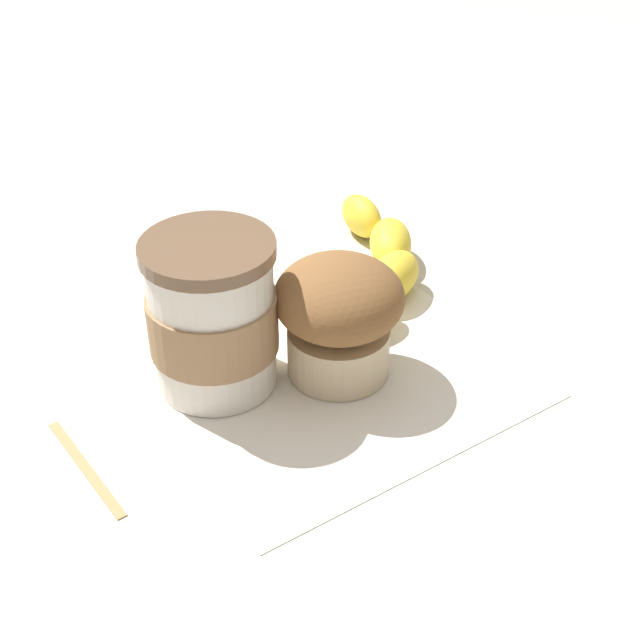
# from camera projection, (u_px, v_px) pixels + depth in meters

# --- Properties ---
(ground_plane) EXTENTS (3.00, 3.00, 0.00)m
(ground_plane) POSITION_uv_depth(u_px,v_px,m) (320.00, 366.00, 0.68)
(ground_plane) COLOR beige
(paper_napkin) EXTENTS (0.29, 0.29, 0.00)m
(paper_napkin) POSITION_uv_depth(u_px,v_px,m) (320.00, 366.00, 0.68)
(paper_napkin) COLOR white
(paper_napkin) RESTS_ON ground_plane
(coffee_cup) EXTENTS (0.10, 0.10, 0.12)m
(coffee_cup) POSITION_uv_depth(u_px,v_px,m) (213.00, 316.00, 0.64)
(coffee_cup) COLOR silver
(coffee_cup) RESTS_ON paper_napkin
(muffin) EXTENTS (0.10, 0.10, 0.09)m
(muffin) POSITION_uv_depth(u_px,v_px,m) (339.00, 314.00, 0.65)
(muffin) COLOR beige
(muffin) RESTS_ON paper_napkin
(banana) EXTENTS (0.15, 0.17, 0.04)m
(banana) POSITION_uv_depth(u_px,v_px,m) (380.00, 259.00, 0.78)
(banana) COLOR yellow
(banana) RESTS_ON paper_napkin
(sugar_packet) EXTENTS (0.05, 0.04, 0.01)m
(sugar_packet) POSITION_uv_depth(u_px,v_px,m) (202.00, 255.00, 0.82)
(sugar_packet) COLOR pink
(sugar_packet) RESTS_ON ground_plane
(wooden_stirrer) EXTENTS (0.01, 0.11, 0.00)m
(wooden_stirrer) POSITION_uv_depth(u_px,v_px,m) (86.00, 467.00, 0.59)
(wooden_stirrer) COLOR tan
(wooden_stirrer) RESTS_ON ground_plane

